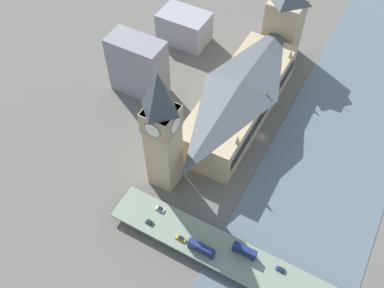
% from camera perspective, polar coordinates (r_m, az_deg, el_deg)
% --- Properties ---
extents(ground_plane, '(600.00, 600.00, 0.00)m').
position_cam_1_polar(ground_plane, '(225.14, 9.26, 0.96)').
color(ground_plane, '#605E56').
extents(river_water, '(60.10, 360.00, 0.30)m').
position_cam_1_polar(river_water, '(222.16, 17.79, -2.54)').
color(river_water, slate).
rests_on(river_water, ground_plane).
extents(parliament_hall, '(28.77, 87.89, 25.82)m').
position_cam_1_polar(parliament_hall, '(224.16, 6.46, 6.07)').
color(parliament_hall, tan).
rests_on(parliament_hall, ground_plane).
extents(clock_tower, '(13.60, 13.60, 68.11)m').
position_cam_1_polar(clock_tower, '(178.58, -4.01, 1.76)').
color(clock_tower, tan).
rests_on(clock_tower, ground_plane).
extents(victoria_tower, '(19.13, 19.13, 50.31)m').
position_cam_1_polar(victoria_tower, '(259.59, 12.19, 15.59)').
color(victoria_tower, tan).
rests_on(victoria_tower, ground_plane).
extents(road_bridge, '(152.21, 16.90, 5.07)m').
position_cam_1_polar(road_bridge, '(182.96, 11.43, -17.44)').
color(road_bridge, '#5D6A59').
rests_on(road_bridge, ground_plane).
extents(double_decker_bus_lead, '(10.42, 2.65, 5.03)m').
position_cam_1_polar(double_decker_bus_lead, '(181.70, 7.03, -13.93)').
color(double_decker_bus_lead, navy).
rests_on(double_decker_bus_lead, road_bridge).
extents(double_decker_bus_mid, '(12.00, 2.66, 4.94)m').
position_cam_1_polar(double_decker_bus_mid, '(180.97, 1.24, -13.72)').
color(double_decker_bus_mid, navy).
rests_on(double_decker_bus_mid, road_bridge).
extents(car_northbound_mid, '(4.72, 1.85, 1.38)m').
position_cam_1_polar(car_northbound_mid, '(185.07, -1.50, -12.46)').
color(car_northbound_mid, gold).
rests_on(car_northbound_mid, road_bridge).
extents(car_southbound_lead, '(4.01, 1.74, 1.29)m').
position_cam_1_polar(car_southbound_lead, '(183.17, 11.75, -16.05)').
color(car_southbound_lead, navy).
rests_on(car_southbound_lead, road_bridge).
extents(car_southbound_tail, '(4.06, 1.90, 1.48)m').
position_cam_1_polar(car_southbound_tail, '(191.97, -4.28, -8.65)').
color(car_southbound_tail, silver).
rests_on(car_southbound_tail, road_bridge).
extents(car_southbound_extra, '(3.80, 1.80, 1.39)m').
position_cam_1_polar(car_southbound_extra, '(189.34, -5.70, -10.33)').
color(car_southbound_extra, '#2D5638').
rests_on(car_southbound_extra, road_bridge).
extents(city_block_west, '(29.98, 19.97, 19.09)m').
position_cam_1_polar(city_block_west, '(273.21, -1.03, 15.29)').
color(city_block_west, '#939399').
rests_on(city_block_west, ground_plane).
extents(city_block_center, '(30.30, 15.50, 34.09)m').
position_cam_1_polar(city_block_center, '(235.96, -7.20, 10.23)').
color(city_block_center, gray).
rests_on(city_block_center, ground_plane).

